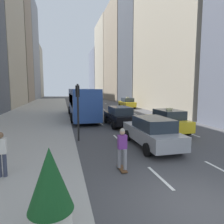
{
  "coord_description": "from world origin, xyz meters",
  "views": [
    {
      "loc": [
        -3.66,
        -4.52,
        3.34
      ],
      "look_at": [
        0.26,
        11.37,
        1.38
      ],
      "focal_mm": 32.0,
      "sensor_mm": 36.0,
      "label": 1
    }
  ],
  "objects_px": {
    "sedan_silver_behind": "(151,132)",
    "pedestrian_near_curb": "(1,152)",
    "taxi_lead": "(167,121)",
    "skateboarder": "(122,147)",
    "planter_with_shrub": "(50,190)",
    "city_bus": "(82,102)",
    "taxi_second": "(127,103)",
    "traffic_light_pole": "(78,103)",
    "sedan_black_near": "(119,116)"
  },
  "relations": [
    {
      "from": "planter_with_shrub",
      "to": "traffic_light_pole",
      "type": "bearing_deg",
      "value": 81.7
    },
    {
      "from": "skateboarder",
      "to": "planter_with_shrub",
      "type": "bearing_deg",
      "value": -128.85
    },
    {
      "from": "skateboarder",
      "to": "taxi_lead",
      "type": "bearing_deg",
      "value": 48.0
    },
    {
      "from": "taxi_second",
      "to": "pedestrian_near_curb",
      "type": "xyz_separation_m",
      "value": [
        -12.65,
        -24.18,
        0.19
      ]
    },
    {
      "from": "taxi_second",
      "to": "sedan_black_near",
      "type": "xyz_separation_m",
      "value": [
        -5.6,
        -14.88,
        -0.0
      ]
    },
    {
      "from": "taxi_second",
      "to": "traffic_light_pole",
      "type": "distance_m",
      "value": 21.44
    },
    {
      "from": "traffic_light_pole",
      "to": "sedan_silver_behind",
      "type": "bearing_deg",
      "value": -31.41
    },
    {
      "from": "taxi_second",
      "to": "pedestrian_near_curb",
      "type": "height_order",
      "value": "taxi_second"
    },
    {
      "from": "taxi_lead",
      "to": "city_bus",
      "type": "xyz_separation_m",
      "value": [
        -5.61,
        9.06,
        0.91
      ]
    },
    {
      "from": "taxi_lead",
      "to": "pedestrian_near_curb",
      "type": "distance_m",
      "value": 11.46
    },
    {
      "from": "traffic_light_pole",
      "to": "taxi_lead",
      "type": "bearing_deg",
      "value": 6.67
    },
    {
      "from": "sedan_silver_behind",
      "to": "sedan_black_near",
      "type": "bearing_deg",
      "value": 90.0
    },
    {
      "from": "sedan_silver_behind",
      "to": "planter_with_shrub",
      "type": "relative_size",
      "value": 2.55
    },
    {
      "from": "planter_with_shrub",
      "to": "sedan_black_near",
      "type": "bearing_deg",
      "value": 67.76
    },
    {
      "from": "taxi_second",
      "to": "sedan_black_near",
      "type": "bearing_deg",
      "value": -110.62
    },
    {
      "from": "pedestrian_near_curb",
      "to": "sedan_black_near",
      "type": "bearing_deg",
      "value": 52.82
    },
    {
      "from": "sedan_silver_behind",
      "to": "planter_with_shrub",
      "type": "xyz_separation_m",
      "value": [
        -5.18,
        -6.0,
        0.28
      ]
    },
    {
      "from": "taxi_second",
      "to": "pedestrian_near_curb",
      "type": "distance_m",
      "value": 27.29
    },
    {
      "from": "skateboarder",
      "to": "pedestrian_near_curb",
      "type": "xyz_separation_m",
      "value": [
        -4.48,
        0.13,
        0.1
      ]
    },
    {
      "from": "taxi_second",
      "to": "city_bus",
      "type": "distance_m",
      "value": 12.56
    },
    {
      "from": "traffic_light_pole",
      "to": "city_bus",
      "type": "bearing_deg",
      "value": 83.41
    },
    {
      "from": "taxi_second",
      "to": "skateboarder",
      "type": "relative_size",
      "value": 2.52
    },
    {
      "from": "taxi_lead",
      "to": "skateboarder",
      "type": "bearing_deg",
      "value": -132.0
    },
    {
      "from": "planter_with_shrub",
      "to": "pedestrian_near_curb",
      "type": "bearing_deg",
      "value": 119.17
    },
    {
      "from": "sedan_black_near",
      "to": "traffic_light_pole",
      "type": "relative_size",
      "value": 1.36
    },
    {
      "from": "sedan_black_near",
      "to": "city_bus",
      "type": "height_order",
      "value": "city_bus"
    },
    {
      "from": "planter_with_shrub",
      "to": "traffic_light_pole",
      "type": "height_order",
      "value": "traffic_light_pole"
    },
    {
      "from": "sedan_black_near",
      "to": "traffic_light_pole",
      "type": "xyz_separation_m",
      "value": [
        -3.95,
        -4.25,
        1.53
      ]
    },
    {
      "from": "city_bus",
      "to": "pedestrian_near_curb",
      "type": "bearing_deg",
      "value": -105.89
    },
    {
      "from": "sedan_black_near",
      "to": "planter_with_shrub",
      "type": "height_order",
      "value": "planter_with_shrub"
    },
    {
      "from": "skateboarder",
      "to": "sedan_black_near",
      "type": "bearing_deg",
      "value": 74.72
    },
    {
      "from": "city_bus",
      "to": "taxi_lead",
      "type": "bearing_deg",
      "value": -58.23
    },
    {
      "from": "pedestrian_near_curb",
      "to": "city_bus",
      "type": "bearing_deg",
      "value": 74.11
    },
    {
      "from": "taxi_lead",
      "to": "city_bus",
      "type": "relative_size",
      "value": 0.38
    },
    {
      "from": "sedan_silver_behind",
      "to": "city_bus",
      "type": "xyz_separation_m",
      "value": [
        -2.81,
        12.26,
        0.92
      ]
    },
    {
      "from": "skateboarder",
      "to": "planter_with_shrub",
      "type": "height_order",
      "value": "planter_with_shrub"
    },
    {
      "from": "sedan_silver_behind",
      "to": "planter_with_shrub",
      "type": "bearing_deg",
      "value": -130.79
    },
    {
      "from": "sedan_silver_behind",
      "to": "skateboarder",
      "type": "relative_size",
      "value": 2.84
    },
    {
      "from": "sedan_silver_behind",
      "to": "city_bus",
      "type": "height_order",
      "value": "city_bus"
    },
    {
      "from": "planter_with_shrub",
      "to": "sedan_silver_behind",
      "type": "bearing_deg",
      "value": 49.21
    },
    {
      "from": "sedan_silver_behind",
      "to": "traffic_light_pole",
      "type": "relative_size",
      "value": 1.38
    },
    {
      "from": "city_bus",
      "to": "skateboarder",
      "type": "height_order",
      "value": "city_bus"
    },
    {
      "from": "sedan_black_near",
      "to": "pedestrian_near_curb",
      "type": "xyz_separation_m",
      "value": [
        -7.05,
        -9.3,
        0.19
      ]
    },
    {
      "from": "sedan_silver_behind",
      "to": "pedestrian_near_curb",
      "type": "height_order",
      "value": "pedestrian_near_curb"
    },
    {
      "from": "taxi_lead",
      "to": "city_bus",
      "type": "distance_m",
      "value": 10.7
    },
    {
      "from": "taxi_lead",
      "to": "sedan_silver_behind",
      "type": "distance_m",
      "value": 4.25
    },
    {
      "from": "planter_with_shrub",
      "to": "traffic_light_pole",
      "type": "relative_size",
      "value": 0.54
    },
    {
      "from": "taxi_lead",
      "to": "traffic_light_pole",
      "type": "bearing_deg",
      "value": -173.33
    },
    {
      "from": "taxi_second",
      "to": "planter_with_shrub",
      "type": "bearing_deg",
      "value": -111.37
    },
    {
      "from": "sedan_black_near",
      "to": "taxi_lead",
      "type": "bearing_deg",
      "value": -51.02
    }
  ]
}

